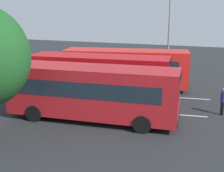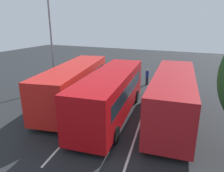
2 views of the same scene
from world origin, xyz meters
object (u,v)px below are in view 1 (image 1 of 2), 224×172
Objects in this scene: bus_far_left at (93,91)px; pedestrian at (223,99)px; bus_center_left at (99,76)px; street_lamp at (168,25)px; bus_center_right at (126,67)px.

pedestrian is at bearing 20.99° from bus_far_left.
bus_far_left is 1.00× the size of bus_center_left.
bus_center_left is 8.49m from street_lamp.
bus_far_left is 5.88× the size of pedestrian.
bus_far_left is at bearing -79.38° from bus_center_left.
bus_center_right reaches higher than pedestrian.
street_lamp is at bearing -104.45° from pedestrian.
bus_far_left and bus_center_right have the same top height.
bus_center_right is (0.84, 3.41, 0.00)m from bus_center_left.
bus_center_left is at bearing -114.89° from bus_center_right.
bus_far_left is 4.02m from bus_center_left.
street_lamp reaches higher than bus_center_right.
pedestrian is 9.79m from street_lamp.
bus_center_left is 8.19m from pedestrian.
bus_center_left is 0.99× the size of bus_center_right.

